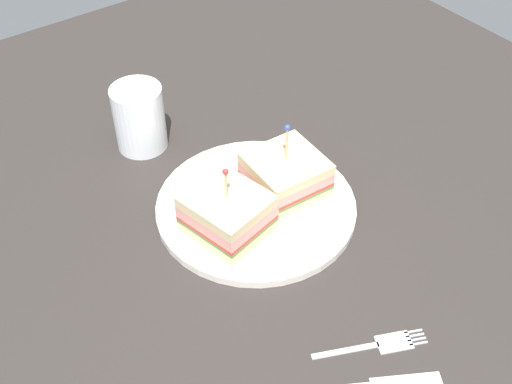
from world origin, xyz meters
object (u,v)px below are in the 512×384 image
fork (382,343)px  knife (389,383)px  sandwich_half_back (227,213)px  drink_glass (140,121)px  plate (256,207)px  sandwich_half_front (285,174)px

fork → knife: bearing=143.7°
sandwich_half_back → drink_glass: sandwich_half_back is taller
plate → sandwich_half_back: bearing=105.7°
sandwich_half_back → knife: sandwich_half_back is taller
sandwich_half_front → knife: 28.46cm
knife → sandwich_half_front: bearing=-17.0°
plate → knife: bearing=172.0°
drink_glass → knife: 46.67cm
sandwich_half_back → fork: size_ratio=0.89×
plate → fork: bearing=177.3°
drink_glass → knife: bearing=-178.5°
fork → knife: same height
plate → fork: size_ratio=2.14×
sandwich_half_back → drink_glass: 21.02cm
sandwich_half_front → fork: bearing=166.5°
sandwich_half_back → drink_glass: size_ratio=1.13×
sandwich_half_back → plate: bearing=-74.3°
plate → sandwich_half_front: size_ratio=2.44×
plate → sandwich_half_back: (-1.46, 5.17, 3.12)cm
plate → drink_glass: (19.57, 4.98, 3.44)cm
sandwich_half_front → plate: bearing=91.2°
sandwich_half_back → fork: sandwich_half_back is taller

